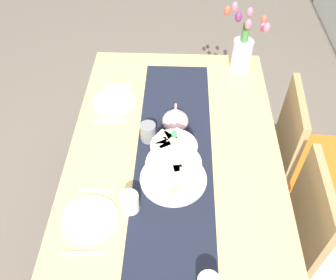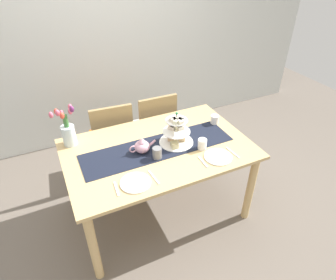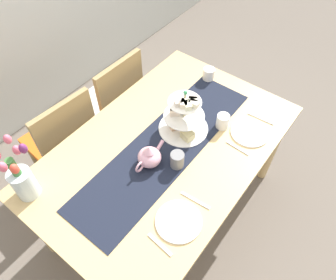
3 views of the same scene
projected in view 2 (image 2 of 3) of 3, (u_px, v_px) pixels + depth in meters
The scene contains 18 objects.
ground_plane at pixel (160, 209), 2.94m from camera, with size 8.00×8.00×0.00m, color #6B6056.
room_wall_rear at pixel (102, 37), 3.39m from camera, with size 6.00×0.08×2.60m, color silver.
dining_table at pixel (158, 157), 2.56m from camera, with size 1.58×1.01×0.77m.
chair_left at pixel (112, 136), 3.12m from camera, with size 0.45×0.45×0.91m.
chair_right at pixel (155, 126), 3.29m from camera, with size 0.43×0.43×0.91m.
table_runner at pixel (158, 147), 2.50m from camera, with size 1.31×0.36×0.00m, color black.
tiered_cake_stand at pixel (176, 132), 2.49m from camera, with size 0.30×0.30×0.30m.
teapot at pixel (142, 146), 2.41m from camera, with size 0.24×0.13×0.14m.
tulip_vase at pixel (68, 130), 2.46m from camera, with size 0.20×0.25×0.39m.
cream_jug at pixel (215, 119), 2.80m from camera, with size 0.08×0.08×0.09m, color white.
dinner_plate_left at pixel (136, 183), 2.13m from camera, with size 0.23×0.23×0.01m, color white.
fork_left at pixel (116, 189), 2.08m from camera, with size 0.02×0.15×0.01m, color silver.
knife_left at pixel (154, 177), 2.19m from camera, with size 0.01×0.17×0.01m, color silver.
dinner_plate_right at pixel (218, 157), 2.38m from camera, with size 0.23×0.23×0.01m, color white.
fork_right at pixel (203, 162), 2.34m from camera, with size 0.02×0.15×0.01m, color silver.
knife_right at pixel (233, 152), 2.44m from camera, with size 0.01×0.17×0.01m, color silver.
mug_grey at pixel (157, 153), 2.35m from camera, with size 0.08×0.08×0.10m, color slate.
mug_white_text at pixel (202, 144), 2.46m from camera, with size 0.08×0.08×0.10m, color white.
Camera 2 is at (-0.78, -1.86, 2.25)m, focal length 31.14 mm.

